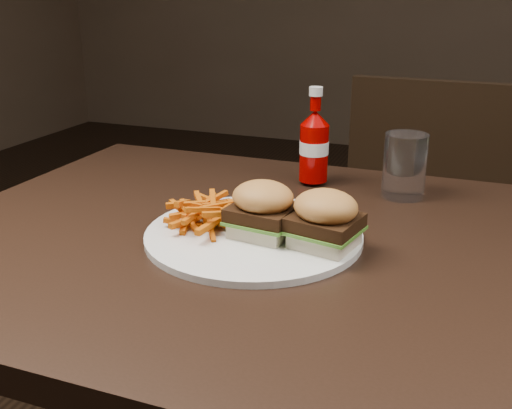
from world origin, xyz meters
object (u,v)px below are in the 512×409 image
(chair_far, at_px, (433,235))
(tumbler, at_px, (405,167))
(plate, at_px, (254,235))
(ketchup_bottle, at_px, (314,153))
(dining_table, at_px, (315,256))

(chair_far, xyz_separation_m, tumbler, (-0.03, -0.62, 0.38))
(chair_far, distance_m, plate, 0.98)
(chair_far, bearing_deg, ketchup_bottle, 74.43)
(ketchup_bottle, height_order, tumbler, same)
(tumbler, bearing_deg, chair_far, 87.62)
(chair_far, relative_size, ketchup_bottle, 4.08)
(dining_table, xyz_separation_m, chair_far, (0.12, 0.88, -0.30))
(plate, relative_size, ketchup_bottle, 3.02)
(chair_far, distance_m, ketchup_bottle, 0.74)
(dining_table, relative_size, chair_far, 2.75)
(chair_far, xyz_separation_m, plate, (-0.21, -0.90, 0.33))
(chair_far, distance_m, tumbler, 0.73)
(tumbler, bearing_deg, plate, -123.54)
(dining_table, relative_size, plate, 3.72)
(dining_table, bearing_deg, ketchup_bottle, 106.50)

